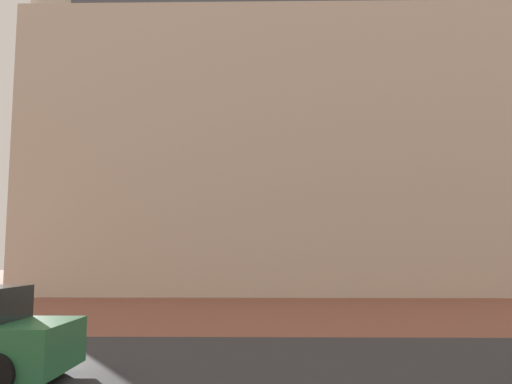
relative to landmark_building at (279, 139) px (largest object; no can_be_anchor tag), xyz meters
name	(u,v)px	position (x,y,z in m)	size (l,w,h in m)	color
ground_plane	(239,357)	(-1.35, -21.77, -9.13)	(120.00, 120.00, 0.00)	brown
street_asphalt_strip	(237,365)	(-1.35, -22.52, -9.12)	(120.00, 6.82, 0.00)	#2D2D33
landmark_building	(279,139)	(0.00, 0.00, 0.00)	(27.75, 14.07, 30.76)	beige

